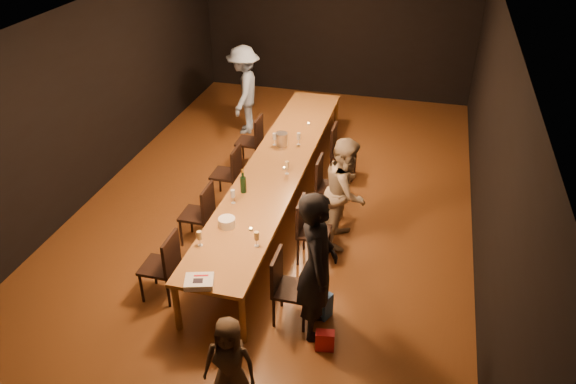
% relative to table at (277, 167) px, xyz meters
% --- Properties ---
extents(ground, '(10.00, 10.00, 0.00)m').
position_rel_table_xyz_m(ground, '(0.00, 0.00, -0.70)').
color(ground, '#4F2E13').
rests_on(ground, ground).
extents(room_shell, '(6.04, 10.04, 3.02)m').
position_rel_table_xyz_m(room_shell, '(0.00, 0.00, 1.38)').
color(room_shell, black).
rests_on(room_shell, ground).
extents(table, '(0.90, 6.00, 0.75)m').
position_rel_table_xyz_m(table, '(0.00, 0.00, 0.00)').
color(table, olive).
rests_on(table, ground).
extents(chair_right_0, '(0.42, 0.42, 0.93)m').
position_rel_table_xyz_m(chair_right_0, '(0.85, -2.40, -0.24)').
color(chair_right_0, black).
rests_on(chair_right_0, ground).
extents(chair_right_1, '(0.42, 0.42, 0.93)m').
position_rel_table_xyz_m(chair_right_1, '(0.85, -1.20, -0.24)').
color(chair_right_1, black).
rests_on(chair_right_1, ground).
extents(chair_right_2, '(0.42, 0.42, 0.93)m').
position_rel_table_xyz_m(chair_right_2, '(0.85, 0.00, -0.24)').
color(chair_right_2, black).
rests_on(chair_right_2, ground).
extents(chair_right_3, '(0.42, 0.42, 0.93)m').
position_rel_table_xyz_m(chair_right_3, '(0.85, 1.20, -0.24)').
color(chair_right_3, black).
rests_on(chair_right_3, ground).
extents(chair_left_0, '(0.42, 0.42, 0.93)m').
position_rel_table_xyz_m(chair_left_0, '(-0.85, -2.40, -0.24)').
color(chair_left_0, black).
rests_on(chair_left_0, ground).
extents(chair_left_1, '(0.42, 0.42, 0.93)m').
position_rel_table_xyz_m(chair_left_1, '(-0.85, -1.20, -0.24)').
color(chair_left_1, black).
rests_on(chair_left_1, ground).
extents(chair_left_2, '(0.42, 0.42, 0.93)m').
position_rel_table_xyz_m(chair_left_2, '(-0.85, 0.00, -0.24)').
color(chair_left_2, black).
rests_on(chair_left_2, ground).
extents(chair_left_3, '(0.42, 0.42, 0.93)m').
position_rel_table_xyz_m(chair_left_3, '(-0.85, 1.20, -0.24)').
color(chair_left_3, black).
rests_on(chair_left_3, ground).
extents(woman_birthday, '(0.59, 0.76, 1.87)m').
position_rel_table_xyz_m(woman_birthday, '(1.15, -2.49, 0.23)').
color(woman_birthday, black).
rests_on(woman_birthday, ground).
extents(woman_tan, '(0.65, 0.81, 1.60)m').
position_rel_table_xyz_m(woman_tan, '(1.16, -0.62, 0.10)').
color(woman_tan, '#BBA98C').
rests_on(woman_tan, ground).
extents(man_blue, '(0.79, 1.19, 1.73)m').
position_rel_table_xyz_m(man_blue, '(-1.36, 2.53, 0.16)').
color(man_blue, '#7E9AC3').
rests_on(man_blue, ground).
extents(child, '(0.55, 0.39, 1.08)m').
position_rel_table_xyz_m(child, '(0.54, -3.69, -0.16)').
color(child, '#413324').
rests_on(child, ground).
extents(gift_bag_red, '(0.23, 0.15, 0.25)m').
position_rel_table_xyz_m(gift_bag_red, '(1.32, -2.78, -0.58)').
color(gift_bag_red, red).
rests_on(gift_bag_red, ground).
extents(gift_bag_blue, '(0.31, 0.27, 0.33)m').
position_rel_table_xyz_m(gift_bag_blue, '(1.16, -2.24, -0.54)').
color(gift_bag_blue, '#234F9B').
rests_on(gift_bag_blue, ground).
extents(birthday_cake, '(0.37, 0.33, 0.07)m').
position_rel_table_xyz_m(birthday_cake, '(-0.08, -2.90, 0.08)').
color(birthday_cake, white).
rests_on(birthday_cake, table).
extents(plate_stack, '(0.27, 0.27, 0.12)m').
position_rel_table_xyz_m(plate_stack, '(-0.17, -1.76, 0.11)').
color(plate_stack, white).
rests_on(plate_stack, table).
extents(champagne_bottle, '(0.10, 0.10, 0.36)m').
position_rel_table_xyz_m(champagne_bottle, '(-0.23, -0.91, 0.23)').
color(champagne_bottle, black).
rests_on(champagne_bottle, table).
extents(ice_bucket, '(0.25, 0.25, 0.21)m').
position_rel_table_xyz_m(ice_bucket, '(-0.10, 0.64, 0.16)').
color(ice_bucket, '#B8B7BC').
rests_on(ice_bucket, table).
extents(wineglass_0, '(0.06, 0.06, 0.21)m').
position_rel_table_xyz_m(wineglass_0, '(-0.35, -2.23, 0.15)').
color(wineglass_0, beige).
rests_on(wineglass_0, table).
extents(wineglass_1, '(0.06, 0.06, 0.21)m').
position_rel_table_xyz_m(wineglass_1, '(0.32, -2.07, 0.15)').
color(wineglass_1, beige).
rests_on(wineglass_1, table).
extents(wineglass_2, '(0.06, 0.06, 0.21)m').
position_rel_table_xyz_m(wineglass_2, '(-0.28, -1.22, 0.15)').
color(wineglass_2, silver).
rests_on(wineglass_2, table).
extents(wineglass_3, '(0.06, 0.06, 0.21)m').
position_rel_table_xyz_m(wineglass_3, '(0.23, -0.26, 0.15)').
color(wineglass_3, beige).
rests_on(wineglass_3, table).
extents(wineglass_4, '(0.06, 0.06, 0.21)m').
position_rel_table_xyz_m(wineglass_4, '(-0.21, 0.62, 0.15)').
color(wineglass_4, silver).
rests_on(wineglass_4, table).
extents(wineglass_5, '(0.06, 0.06, 0.21)m').
position_rel_table_xyz_m(wineglass_5, '(0.17, 0.73, 0.15)').
color(wineglass_5, silver).
rests_on(wineglass_5, table).
extents(tealight_near, '(0.05, 0.05, 0.03)m').
position_rel_table_xyz_m(tealight_near, '(0.15, -1.77, 0.06)').
color(tealight_near, '#B2B7B2').
rests_on(tealight_near, table).
extents(tealight_mid, '(0.05, 0.05, 0.03)m').
position_rel_table_xyz_m(tealight_mid, '(0.15, -0.13, 0.06)').
color(tealight_mid, '#B2B7B2').
rests_on(tealight_mid, table).
extents(tealight_far, '(0.05, 0.05, 0.03)m').
position_rel_table_xyz_m(tealight_far, '(0.15, 1.53, 0.06)').
color(tealight_far, '#B2B7B2').
rests_on(tealight_far, table).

